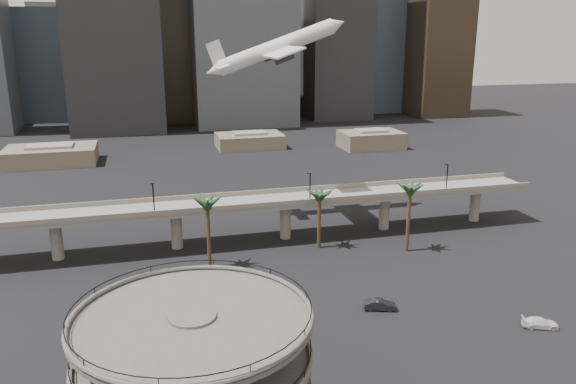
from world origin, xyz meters
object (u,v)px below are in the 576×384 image
object	(u,v)px
airborne_jet	(276,48)
car_c	(540,323)
car_b	(380,305)
parking_ramp	(195,377)
overpass	(232,208)
car_a	(276,359)

from	to	relation	value
airborne_jet	car_c	world-z (taller)	airborne_jet
car_b	parking_ramp	bearing A→B (deg)	147.04
parking_ramp	overpass	xyz separation A→B (m)	(13.00, 59.00, -2.50)
airborne_jet	car_a	world-z (taller)	airborne_jet
car_b	car_c	size ratio (longest dim) A/B	0.99
car_a	car_c	xyz separation A→B (m)	(38.98, -0.51, -0.07)
parking_ramp	car_c	xyz separation A→B (m)	(50.29, 14.16, -9.11)
airborne_jet	parking_ramp	bearing A→B (deg)	-110.20
car_b	car_a	bearing A→B (deg)	136.15
parking_ramp	airborne_jet	bearing A→B (deg)	70.75
airborne_jet	car_b	world-z (taller)	airborne_jet
parking_ramp	airborne_jet	world-z (taller)	airborne_jet
car_a	car_b	size ratio (longest dim) A/B	0.94
car_a	car_c	world-z (taller)	car_a
airborne_jet	car_b	distance (m)	62.04
airborne_jet	car_c	xyz separation A→B (m)	(24.19, -60.60, -36.96)
car_a	car_b	bearing A→B (deg)	-61.20
overpass	airborne_jet	bearing A→B (deg)	50.27
overpass	car_b	distance (m)	38.61
car_b	car_c	bearing A→B (deg)	-101.06
car_a	car_b	world-z (taller)	car_b
airborne_jet	overpass	bearing A→B (deg)	-130.68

